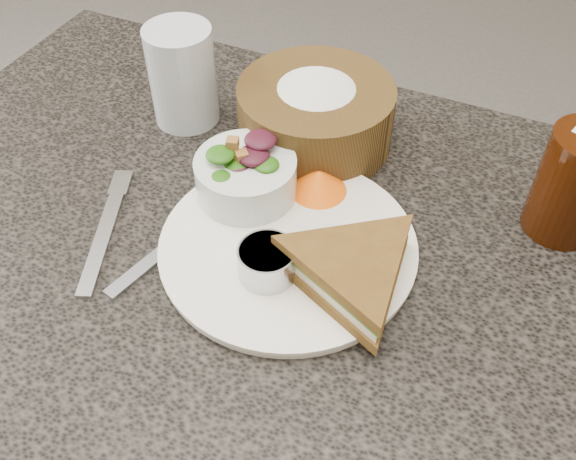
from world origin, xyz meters
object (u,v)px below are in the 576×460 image
(salad_bowl, at_px, (246,171))
(dining_table, at_px, (286,441))
(dinner_plate, at_px, (288,247))
(sandwich, at_px, (353,271))
(dressing_ramekin, at_px, (267,262))
(water_glass, at_px, (182,76))
(bread_basket, at_px, (316,106))

(salad_bowl, bearing_deg, dining_table, -43.75)
(dinner_plate, xyz_separation_m, sandwich, (0.08, -0.03, 0.03))
(dressing_ramekin, bearing_deg, dining_table, 58.31)
(dining_table, relative_size, sandwich, 6.29)
(salad_bowl, bearing_deg, water_glass, 142.61)
(dinner_plate, height_order, dressing_ramekin, dressing_ramekin)
(sandwich, bearing_deg, dressing_ramekin, -142.36)
(bread_basket, distance_m, water_glass, 0.16)
(dinner_plate, distance_m, salad_bowl, 0.09)
(dining_table, distance_m, sandwich, 0.41)
(dressing_ramekin, bearing_deg, salad_bowl, 126.60)
(salad_bowl, relative_size, water_glass, 0.89)
(dinner_plate, xyz_separation_m, water_glass, (-0.21, 0.15, 0.05))
(dinner_plate, bearing_deg, dining_table, -72.51)
(sandwich, relative_size, bread_basket, 0.88)
(salad_bowl, bearing_deg, sandwich, -26.55)
(salad_bowl, xyz_separation_m, bread_basket, (0.03, 0.12, 0.01))
(sandwich, height_order, dressing_ramekin, sandwich)
(dressing_ramekin, distance_m, bread_basket, 0.22)
(dinner_plate, distance_m, bread_basket, 0.18)
(dinner_plate, distance_m, water_glass, 0.26)
(dinner_plate, xyz_separation_m, dressing_ramekin, (-0.00, -0.04, 0.02))
(dining_table, relative_size, bread_basket, 5.56)
(dressing_ramekin, bearing_deg, sandwich, 13.55)
(dining_table, relative_size, dinner_plate, 3.91)
(salad_bowl, height_order, dressing_ramekin, salad_bowl)
(sandwich, xyz_separation_m, water_glass, (-0.28, 0.18, 0.03))
(dinner_plate, height_order, salad_bowl, salad_bowl)
(dinner_plate, relative_size, dressing_ramekin, 4.58)
(sandwich, bearing_deg, bread_basket, 145.29)
(dining_table, height_order, dinner_plate, dinner_plate)
(dressing_ramekin, bearing_deg, bread_basket, 100.79)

